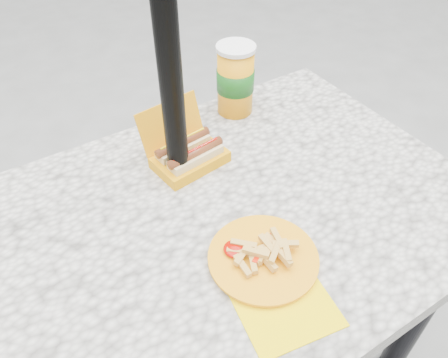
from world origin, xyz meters
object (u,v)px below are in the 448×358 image
soda_cup (235,80)px  hotdog_box (188,153)px  umbrella_pole (167,37)px  fries_plate (264,260)px

soda_cup → hotdog_box: bearing=-149.2°
umbrella_pole → hotdog_box: umbrella_pole is taller
hotdog_box → umbrella_pole: bearing=-154.8°
umbrella_pole → hotdog_box: 0.32m
umbrella_pole → hotdog_box: bearing=32.8°
hotdog_box → soda_cup: size_ratio=0.96×
hotdog_box → soda_cup: bearing=23.2°
umbrella_pole → soda_cup: umbrella_pole is taller
hotdog_box → soda_cup: 0.27m
umbrella_pole → fries_plate: umbrella_pole is taller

